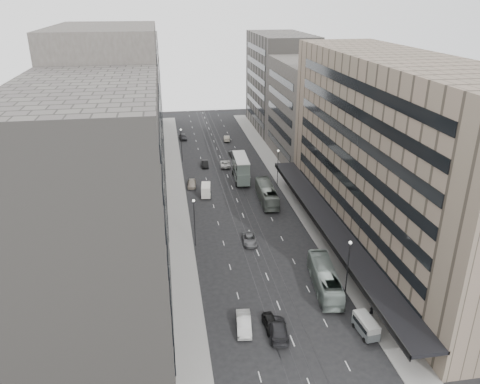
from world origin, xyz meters
TOP-DOWN VIEW (x-y plane):
  - ground at (0.00, 0.00)m, footprint 220.00×220.00m
  - sidewalk_right at (12.00, 37.50)m, footprint 4.00×125.00m
  - sidewalk_left at (-12.00, 37.50)m, footprint 4.00×125.00m
  - department_store at (21.45, 8.00)m, footprint 19.20×60.00m
  - building_right_mid at (21.50, 52.00)m, footprint 15.00×28.00m
  - building_right_far at (21.50, 82.00)m, footprint 15.00×32.00m
  - building_left_a at (-21.50, -8.00)m, footprint 15.00×28.00m
  - building_left_b at (-21.50, 19.00)m, footprint 15.00×26.00m
  - building_left_c at (-21.50, 46.00)m, footprint 15.00×28.00m
  - building_left_d at (-21.50, 79.00)m, footprint 15.00×38.00m
  - lamp_right_near at (9.70, -5.00)m, footprint 0.44×0.44m
  - lamp_right_far at (9.70, 35.00)m, footprint 0.44×0.44m
  - lamp_left_near at (-9.70, 12.00)m, footprint 0.44×0.44m
  - lamp_left_far at (-9.70, 55.00)m, footprint 0.44×0.44m
  - bus_near at (7.24, -3.32)m, footprint 4.33×12.36m
  - bus_far at (5.75, 27.60)m, footprint 3.42×12.38m
  - double_decker at (2.55, 39.77)m, footprint 3.46×10.12m
  - vw_microbus at (9.09, -13.20)m, footprint 2.16×4.22m
  - panel_van at (-5.98, 32.05)m, footprint 2.39×4.26m
  - sedan_0 at (-2.05, -10.28)m, footprint 1.76×4.09m
  - sedan_1 at (-5.37, -9.93)m, footprint 2.29×5.16m
  - sedan_2 at (-0.71, 11.39)m, footprint 2.64×5.01m
  - sedan_3 at (-1.47, -11.62)m, footprint 2.95×5.89m
  - sedan_4 at (-8.50, 37.78)m, footprint 2.22×4.65m
  - sedan_5 at (-4.50, 50.26)m, footprint 1.64×4.37m
  - sedan_6 at (0.35, 49.49)m, footprint 2.78×5.26m
  - sedan_7 at (3.61, 56.81)m, footprint 2.55×5.49m
  - sedan_8 at (-8.50, 74.21)m, footprint 2.21×4.73m
  - sedan_9 at (3.67, 70.87)m, footprint 2.18×4.77m
  - pedestrian at (11.14, -10.22)m, footprint 0.64×0.47m

SIDE VIEW (x-z plane):
  - ground at x=0.00m, z-range 0.00..0.00m
  - sidewalk_right at x=12.00m, z-range 0.00..0.15m
  - sidewalk_left at x=-12.00m, z-range 0.00..0.15m
  - sedan_2 at x=-0.71m, z-range 0.00..1.34m
  - sedan_0 at x=-2.05m, z-range 0.00..1.38m
  - sedan_6 at x=0.35m, z-range 0.00..1.41m
  - sedan_5 at x=-4.50m, z-range 0.00..1.42m
  - sedan_9 at x=3.67m, z-range 0.00..1.52m
  - sedan_4 at x=-8.50m, z-range 0.00..1.53m
  - sedan_7 at x=3.61m, z-range 0.00..1.55m
  - sedan_8 at x=-8.50m, z-range 0.00..1.56m
  - sedan_3 at x=-1.47m, z-range 0.00..1.64m
  - sedan_1 at x=-5.37m, z-range 0.00..1.65m
  - pedestrian at x=11.14m, z-range 0.15..1.77m
  - vw_microbus at x=9.09m, z-range 0.12..2.33m
  - panel_van at x=-5.98m, z-range 0.13..2.70m
  - bus_near at x=7.24m, z-range 0.00..3.37m
  - bus_far at x=5.75m, z-range 0.00..3.42m
  - double_decker at x=2.55m, z-range 0.22..5.69m
  - lamp_right_near at x=9.70m, z-range 1.04..9.36m
  - lamp_right_far at x=9.70m, z-range 1.04..9.36m
  - lamp_left_near at x=-9.70m, z-range 1.04..9.36m
  - lamp_left_far at x=-9.70m, z-range 1.04..9.36m
  - building_right_mid at x=21.50m, z-range 0.00..24.00m
  - building_left_c at x=-21.50m, z-range 0.00..25.00m
  - building_right_far at x=21.50m, z-range 0.00..28.00m
  - building_left_d at x=-21.50m, z-range 0.00..28.00m
  - department_store at x=21.45m, z-range -0.05..29.95m
  - building_left_a at x=-21.50m, z-range 0.00..30.00m
  - building_left_b at x=-21.50m, z-range 0.00..34.00m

